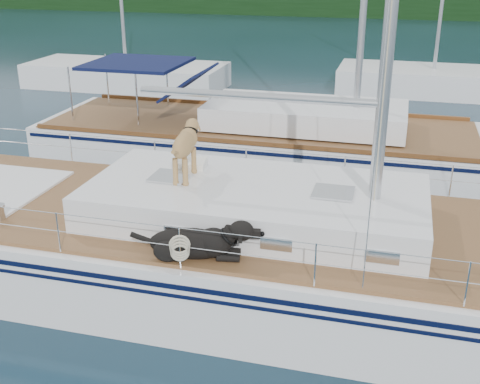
% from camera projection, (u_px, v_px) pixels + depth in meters
% --- Properties ---
extents(ground, '(120.00, 120.00, 0.00)m').
position_uv_depth(ground, '(208.00, 281.00, 10.13)').
color(ground, black).
rests_on(ground, ground).
extents(shore_bank, '(92.00, 1.00, 1.20)m').
position_uv_depth(shore_bank, '(374.00, 8.00, 51.29)').
color(shore_bank, '#595147').
rests_on(shore_bank, ground).
extents(main_sailboat, '(12.00, 3.84, 14.01)m').
position_uv_depth(main_sailboat, '(213.00, 246.00, 9.85)').
color(main_sailboat, white).
rests_on(main_sailboat, ground).
extents(neighbor_sailboat, '(11.00, 3.50, 13.30)m').
position_uv_depth(neighbor_sailboat, '(262.00, 144.00, 15.26)').
color(neighbor_sailboat, white).
rests_on(neighbor_sailboat, ground).
extents(bg_boat_west, '(8.00, 3.00, 11.65)m').
position_uv_depth(bg_boat_west, '(127.00, 76.00, 24.43)').
color(bg_boat_west, white).
rests_on(bg_boat_west, ground).
extents(bg_boat_center, '(7.20, 3.00, 11.65)m').
position_uv_depth(bg_boat_center, '(433.00, 82.00, 23.33)').
color(bg_boat_center, white).
rests_on(bg_boat_center, ground).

